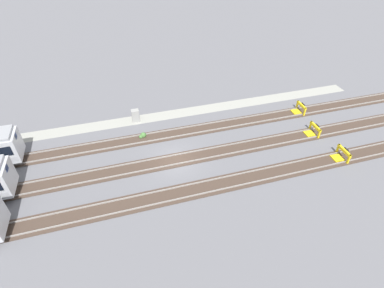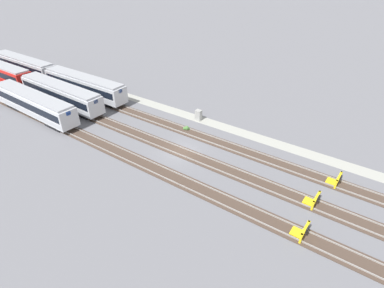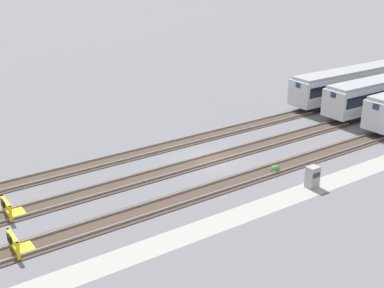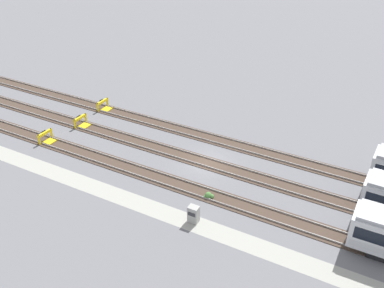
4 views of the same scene
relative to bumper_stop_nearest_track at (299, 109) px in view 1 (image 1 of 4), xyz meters
The scene contains 10 objects.
ground_plane 18.05m from the bumper_stop_nearest_track, 14.79° to the left, with size 400.00×400.00×0.00m, color slate.
service_walkway 17.93m from the bumper_stop_nearest_track, 13.32° to the right, with size 54.00×2.00×0.01m, color #9E9E93.
rail_track_nearest 17.45m from the bumper_stop_nearest_track, ahead, with size 90.00×2.23×0.21m.
rail_track_near_inner 18.04m from the bumper_stop_nearest_track, 14.79° to the left, with size 90.00×2.24×0.21m.
rail_track_middle 19.73m from the bumper_stop_nearest_track, 27.82° to the left, with size 90.00×2.23×0.21m.
bumper_stop_nearest_track is the anchor object (origin of this frame).
bumper_stop_near_inner_track 4.72m from the bumper_stop_nearest_track, 76.84° to the left, with size 1.37×2.01×1.22m.
bumper_stop_middle_track 9.23m from the bumper_stop_nearest_track, 85.25° to the left, with size 1.37×2.01×1.22m.
electrical_cabinet 20.80m from the bumper_stop_nearest_track, 10.75° to the right, with size 0.90×0.73×1.60m.
weed_clump 20.14m from the bumper_stop_nearest_track, ahead, with size 0.92×0.70×0.64m.
Camera 1 is at (5.03, 23.00, 20.96)m, focal length 28.00 mm.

